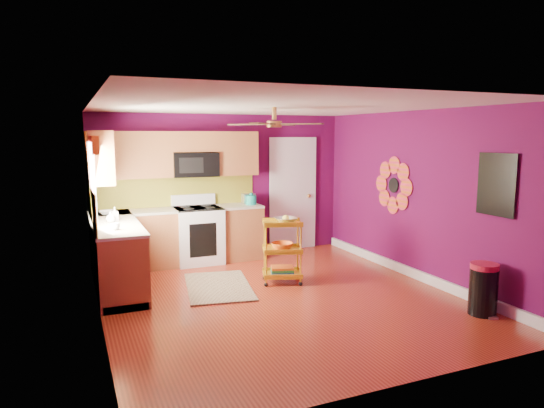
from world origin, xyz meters
name	(u,v)px	position (x,y,z in m)	size (l,w,h in m)	color
ground	(280,297)	(0.00, 0.00, 0.00)	(5.00, 5.00, 0.00)	maroon
room_envelope	(282,175)	(0.03, 0.00, 1.63)	(4.54, 5.04, 2.52)	#550940
lower_cabinets	(154,246)	(-1.35, 1.82, 0.43)	(2.81, 2.31, 0.94)	brown
electric_range	(198,234)	(-0.55, 2.17, 0.48)	(0.76, 0.66, 1.13)	white
upper_cabinetry	(154,157)	(-1.24, 2.17, 1.80)	(2.80, 2.30, 1.26)	brown
left_window	(92,166)	(-2.22, 1.05, 1.74)	(0.08, 1.35, 1.08)	white
panel_door	(293,195)	(1.35, 2.47, 1.02)	(0.95, 0.11, 2.15)	white
right_wall_art	(435,185)	(2.23, -0.34, 1.44)	(0.04, 2.74, 1.04)	black
ceiling_fan	(274,123)	(0.00, 0.20, 2.29)	(1.01, 1.01, 0.26)	#BF8C3F
shag_rug	(218,286)	(-0.64, 0.73, 0.01)	(0.88, 1.43, 0.02)	#311E10
rolling_cart	(283,248)	(0.30, 0.57, 0.51)	(0.65, 0.56, 1.00)	gold
trash_can	(483,289)	(1.99, -1.52, 0.31)	(0.43, 0.43, 0.63)	black
teal_kettle	(251,200)	(0.40, 2.15, 1.02)	(0.18, 0.18, 0.21)	#139584
toaster	(248,199)	(0.40, 2.28, 1.03)	(0.22, 0.15, 0.18)	beige
soap_bottle_a	(115,214)	(-1.93, 1.40, 1.04)	(0.09, 0.09, 0.19)	#EA3F72
soap_bottle_b	(111,217)	(-2.00, 1.26, 1.02)	(0.12, 0.12, 0.16)	white
counter_dish	(106,212)	(-2.00, 2.03, 0.97)	(0.23, 0.23, 0.06)	white
counter_cup	(115,226)	(-2.00, 0.69, 0.99)	(0.12, 0.12, 0.09)	white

